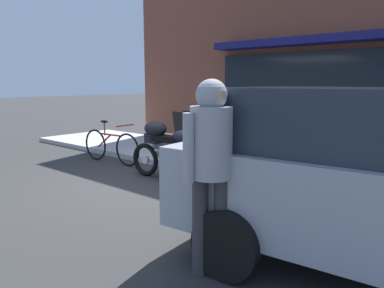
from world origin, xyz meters
TOP-DOWN VIEW (x-y plane):
  - ground_plane at (0.00, 0.00)m, footprint 80.00×80.00m
  - touring_motorcycle at (0.20, 0.37)m, footprint 2.20×0.63m
  - parked_bicycle at (-1.90, 0.59)m, footprint 1.79×0.48m
  - pedestrian_walking at (2.75, -1.81)m, footprint 0.49×0.53m
  - sandwich_board_sign at (-1.12, 2.26)m, footprint 0.55×0.42m

SIDE VIEW (x-z plane):
  - ground_plane at x=0.00m, z-range 0.00..0.00m
  - parked_bicycle at x=-1.90m, z-range -0.09..0.86m
  - touring_motorcycle at x=0.20m, z-range -0.09..1.30m
  - sandwich_board_sign at x=-1.12m, z-range 0.12..1.09m
  - pedestrian_walking at x=2.75m, z-range 0.24..2.06m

